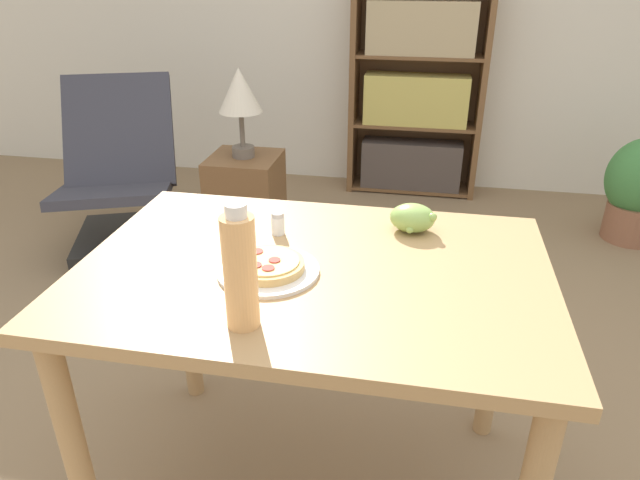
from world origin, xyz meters
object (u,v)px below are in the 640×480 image
(grape_bunch, at_px, (413,218))
(table_lamp, at_px, (240,95))
(bookshelf, at_px, (416,96))
(pizza_on_plate, at_px, (268,267))
(drink_bottle, at_px, (240,271))
(potted_plant_floor, at_px, (640,189))
(side_table, at_px, (247,209))
(salt_shaker, at_px, (278,223))
(lounge_chair_near, at_px, (123,197))

(grape_bunch, xyz_separation_m, table_lamp, (-0.86, 1.13, 0.06))
(bookshelf, relative_size, table_lamp, 3.15)
(pizza_on_plate, relative_size, bookshelf, 0.18)
(pizza_on_plate, relative_size, drink_bottle, 0.91)
(pizza_on_plate, bearing_deg, drink_bottle, -88.06)
(potted_plant_floor, bearing_deg, table_lamp, -163.05)
(bookshelf, bearing_deg, side_table, -124.16)
(drink_bottle, relative_size, potted_plant_floor, 0.46)
(grape_bunch, relative_size, bookshelf, 0.09)
(side_table, relative_size, potted_plant_floor, 0.96)
(pizza_on_plate, relative_size, side_table, 0.44)
(side_table, height_order, table_lamp, table_lamp)
(grape_bunch, distance_m, potted_plant_floor, 2.19)
(salt_shaker, bearing_deg, drink_bottle, -84.95)
(potted_plant_floor, bearing_deg, lounge_chair_near, -167.65)
(grape_bunch, height_order, bookshelf, bookshelf)
(salt_shaker, bearing_deg, table_lamp, 112.23)
(drink_bottle, distance_m, side_table, 1.84)
(drink_bottle, bearing_deg, table_lamp, 108.03)
(grape_bunch, height_order, table_lamp, table_lamp)
(pizza_on_plate, relative_size, lounge_chair_near, 0.27)
(lounge_chair_near, distance_m, side_table, 0.71)
(grape_bunch, distance_m, salt_shaker, 0.37)
(pizza_on_plate, height_order, grape_bunch, grape_bunch)
(pizza_on_plate, bearing_deg, grape_bunch, 42.37)
(drink_bottle, bearing_deg, bookshelf, 84.80)
(bookshelf, xyz_separation_m, side_table, (-0.79, -1.17, -0.36))
(drink_bottle, distance_m, lounge_chair_near, 2.17)
(pizza_on_plate, relative_size, grape_bunch, 1.93)
(drink_bottle, bearing_deg, potted_plant_floor, 56.23)
(lounge_chair_near, bearing_deg, side_table, -22.57)
(drink_bottle, height_order, table_lamp, drink_bottle)
(bookshelf, bearing_deg, grape_bunch, -88.40)
(grape_bunch, xyz_separation_m, bookshelf, (-0.06, 2.30, -0.17))
(drink_bottle, distance_m, bookshelf, 2.84)
(salt_shaker, relative_size, lounge_chair_near, 0.07)
(salt_shaker, xyz_separation_m, table_lamp, (-0.50, 1.22, 0.07))
(pizza_on_plate, height_order, potted_plant_floor, pizza_on_plate)
(pizza_on_plate, distance_m, grape_bunch, 0.45)
(lounge_chair_near, xyz_separation_m, table_lamp, (0.71, -0.02, 0.58))
(drink_bottle, height_order, salt_shaker, drink_bottle)
(side_table, bearing_deg, potted_plant_floor, 16.95)
(pizza_on_plate, xyz_separation_m, bookshelf, (0.26, 2.60, -0.15))
(lounge_chair_near, bearing_deg, drink_bottle, -74.16)
(salt_shaker, xyz_separation_m, side_table, (-0.50, 1.22, -0.52))
(side_table, xyz_separation_m, potted_plant_floor, (2.06, 0.63, 0.02))
(side_table, bearing_deg, bookshelf, 55.84)
(potted_plant_floor, bearing_deg, bookshelf, 156.84)
(salt_shaker, height_order, side_table, salt_shaker)
(drink_bottle, xyz_separation_m, bookshelf, (0.26, 2.82, -0.26))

